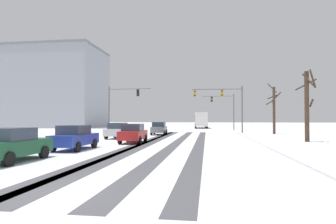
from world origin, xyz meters
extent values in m
plane|color=silver|center=(0.00, 0.00, 0.00)|extent=(300.00, 300.00, 0.00)
cube|color=#4C4C51|center=(3.70, 16.84, 0.00)|extent=(0.79, 37.06, 0.01)
cube|color=#4C4C51|center=(-1.17, 16.84, 0.00)|extent=(0.94, 37.06, 0.01)
cube|color=#4C4C51|center=(1.75, 16.84, 0.00)|extent=(0.87, 37.06, 0.01)
cube|color=#4C4C51|center=(-0.56, 16.84, 0.00)|extent=(1.19, 37.06, 0.01)
cube|color=white|center=(10.44, 15.16, 0.06)|extent=(4.00, 37.06, 0.12)
cylinder|color=#56565B|center=(9.04, 31.69, 3.25)|extent=(0.18, 0.18, 6.50)
cylinder|color=#56565B|center=(5.67, 31.55, 6.10)|extent=(6.75, 0.40, 0.12)
cube|color=#B79319|center=(6.35, 31.57, 5.55)|extent=(0.33, 0.25, 0.90)
sphere|color=black|center=(6.35, 31.41, 5.85)|extent=(0.20, 0.20, 0.20)
sphere|color=orange|center=(6.35, 31.41, 5.55)|extent=(0.20, 0.20, 0.20)
sphere|color=black|center=(6.35, 31.41, 5.25)|extent=(0.20, 0.20, 0.20)
cube|color=#B79319|center=(2.64, 31.42, 5.55)|extent=(0.33, 0.25, 0.90)
sphere|color=black|center=(2.65, 31.26, 5.85)|extent=(0.20, 0.20, 0.20)
sphere|color=orange|center=(2.65, 31.26, 5.55)|extent=(0.20, 0.20, 0.20)
sphere|color=black|center=(2.65, 31.26, 5.25)|extent=(0.20, 0.20, 0.20)
cylinder|color=#56565B|center=(-9.04, 29.69, 3.25)|extent=(0.18, 0.18, 6.50)
cylinder|color=#56565B|center=(-6.10, 29.55, 6.10)|extent=(5.90, 0.40, 0.12)
cube|color=black|center=(-4.92, 29.49, 5.55)|extent=(0.33, 0.25, 0.90)
sphere|color=black|center=(-4.91, 29.65, 5.85)|extent=(0.20, 0.20, 0.20)
sphere|color=orange|center=(-4.91, 29.65, 5.55)|extent=(0.20, 0.20, 0.20)
sphere|color=black|center=(-4.91, 29.65, 5.25)|extent=(0.20, 0.20, 0.20)
cylinder|color=#56565B|center=(9.04, 43.69, 3.25)|extent=(0.18, 0.18, 6.50)
cylinder|color=#56565B|center=(6.27, 43.75, 6.10)|extent=(5.55, 0.25, 0.12)
cube|color=black|center=(5.16, 43.78, 5.55)|extent=(0.33, 0.25, 0.90)
sphere|color=black|center=(5.16, 43.62, 5.85)|extent=(0.20, 0.20, 0.20)
sphere|color=orange|center=(5.16, 43.62, 5.55)|extent=(0.20, 0.20, 0.20)
sphere|color=black|center=(5.16, 43.62, 5.25)|extent=(0.20, 0.20, 0.20)
cube|color=slate|center=(-1.82, 28.32, 0.67)|extent=(1.90, 4.18, 0.70)
cube|color=#2D3847|center=(-1.81, 28.18, 1.32)|extent=(1.65, 1.97, 0.60)
cylinder|color=black|center=(-2.69, 29.56, 0.32)|extent=(0.25, 0.65, 0.64)
cylinder|color=black|center=(-1.07, 29.63, 0.32)|extent=(0.25, 0.65, 0.64)
cylinder|color=black|center=(-2.56, 27.02, 0.32)|extent=(0.25, 0.65, 0.64)
cylinder|color=black|center=(-0.95, 27.09, 0.32)|extent=(0.25, 0.65, 0.64)
cube|color=#B7BABF|center=(-4.88, 20.92, 0.67)|extent=(1.80, 4.14, 0.70)
cube|color=#2D3847|center=(-4.89, 20.77, 1.32)|extent=(1.61, 1.94, 0.60)
cylinder|color=black|center=(-5.66, 22.21, 0.32)|extent=(0.24, 0.65, 0.64)
cylinder|color=black|center=(-4.04, 22.17, 0.32)|extent=(0.24, 0.65, 0.64)
cylinder|color=black|center=(-5.72, 19.67, 0.32)|extent=(0.24, 0.65, 0.64)
cylinder|color=black|center=(-4.11, 19.62, 0.32)|extent=(0.24, 0.65, 0.64)
cube|color=red|center=(-1.91, 15.89, 0.67)|extent=(1.83, 4.15, 0.70)
cube|color=#2D3847|center=(-1.91, 15.74, 1.32)|extent=(1.62, 1.95, 0.60)
cylinder|color=black|center=(-2.76, 17.14, 0.32)|extent=(0.24, 0.65, 0.64)
cylinder|color=black|center=(-1.15, 17.19, 0.32)|extent=(0.24, 0.65, 0.64)
cylinder|color=black|center=(-2.68, 14.60, 0.32)|extent=(0.24, 0.65, 0.64)
cylinder|color=black|center=(-1.07, 14.65, 0.32)|extent=(0.24, 0.65, 0.64)
cube|color=#233899|center=(-4.39, 10.24, 0.67)|extent=(1.72, 4.11, 0.70)
cube|color=#2D3847|center=(-4.39, 10.09, 1.32)|extent=(1.57, 1.91, 0.60)
cylinder|color=black|center=(-5.19, 11.51, 0.32)|extent=(0.22, 0.64, 0.64)
cylinder|color=black|center=(-3.57, 11.51, 0.32)|extent=(0.22, 0.64, 0.64)
cylinder|color=black|center=(-5.20, 8.97, 0.32)|extent=(0.22, 0.64, 0.64)
cylinder|color=black|center=(-3.59, 8.96, 0.32)|extent=(0.22, 0.64, 0.64)
cube|color=#194C2D|center=(-4.92, 4.93, 0.67)|extent=(1.79, 4.14, 0.70)
cube|color=#2D3847|center=(-4.92, 4.78, 1.32)|extent=(1.60, 1.93, 0.60)
cylinder|color=black|center=(-5.70, 6.22, 0.32)|extent=(0.23, 0.64, 0.64)
cylinder|color=black|center=(-4.08, 6.19, 0.32)|extent=(0.23, 0.64, 0.64)
cylinder|color=black|center=(-4.14, 3.64, 0.32)|extent=(0.23, 0.64, 0.64)
cube|color=silver|center=(2.96, 55.07, 1.93)|extent=(3.01, 11.10, 2.90)
cube|color=#283342|center=(2.96, 55.07, 2.28)|extent=(3.01, 10.23, 0.90)
cylinder|color=black|center=(4.32, 51.28, 0.48)|extent=(0.34, 0.97, 0.96)
cylinder|color=black|center=(1.95, 51.17, 0.48)|extent=(0.34, 0.97, 0.96)
cylinder|color=black|center=(3.99, 58.42, 0.48)|extent=(0.34, 0.97, 0.96)
cylinder|color=black|center=(1.62, 58.31, 0.48)|extent=(0.34, 0.97, 0.96)
cylinder|color=#423023|center=(13.09, 18.96, 3.14)|extent=(0.38, 0.38, 6.27)
cylinder|color=#423023|center=(13.47, 18.94, 3.44)|extent=(0.21, 0.88, 0.68)
cylinder|color=#423023|center=(13.31, 19.81, 5.18)|extent=(1.79, 0.59, 1.05)
cylinder|color=#423023|center=(13.48, 18.60, 5.56)|extent=(0.91, 0.98, 1.57)
cylinder|color=#423023|center=(13.11, 18.42, 5.36)|extent=(1.19, 0.20, 1.30)
cylinder|color=#423023|center=(13.25, 31.96, 3.17)|extent=(0.34, 0.34, 6.34)
cylinder|color=#423023|center=(13.20, 32.60, 5.04)|extent=(1.35, 0.27, 0.66)
cylinder|color=#423023|center=(12.92, 32.58, 4.31)|extent=(1.36, 0.84, 0.78)
cylinder|color=#423023|center=(13.70, 32.43, 5.07)|extent=(1.11, 1.09, 1.24)
cylinder|color=#423023|center=(12.93, 31.46, 6.13)|extent=(1.15, 0.80, 1.34)
cube|color=#9399A3|center=(-35.08, 55.27, 9.10)|extent=(28.48, 15.00, 18.20)
cube|color=slate|center=(-35.08, 55.27, 18.45)|extent=(28.78, 15.30, 0.50)
camera|label=1|loc=(4.29, -7.36, 2.05)|focal=30.02mm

